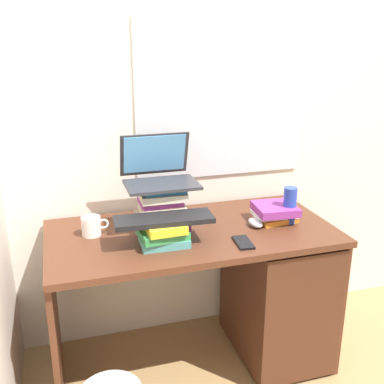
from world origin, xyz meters
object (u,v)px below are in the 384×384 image
object	(u,v)px
desk	(257,285)
keyboard	(164,219)
book_stack_side	(275,212)
water_bottle	(290,205)
laptop	(159,171)
book_stack_keyboard_riser	(164,233)
computer_mouse	(255,223)
book_stack_tall	(162,209)
mug	(92,226)
cell_phone	(243,242)

from	to	relation	value
desk	keyboard	size ratio (longest dim) A/B	3.14
desk	keyboard	bearing A→B (deg)	-169.97
book_stack_side	water_bottle	xyz separation A→B (m)	(0.06, -0.03, 0.04)
keyboard	laptop	bearing A→B (deg)	84.98
book_stack_keyboard_riser	computer_mouse	xyz separation A→B (m)	(0.46, 0.07, -0.03)
desk	book_stack_tall	bearing A→B (deg)	169.82
desk	laptop	size ratio (longest dim) A/B	4.05
laptop	mug	world-z (taller)	laptop
book_stack_tall	computer_mouse	world-z (taller)	book_stack_tall
computer_mouse	laptop	bearing A→B (deg)	159.92
water_bottle	laptop	bearing A→B (deg)	165.37
laptop	keyboard	bearing A→B (deg)	-98.27
desk	keyboard	xyz separation A→B (m)	(-0.49, -0.09, 0.45)
book_stack_keyboard_riser	water_bottle	distance (m)	0.64
desk	book_stack_keyboard_riser	size ratio (longest dim) A/B	6.13
computer_mouse	water_bottle	world-z (taller)	water_bottle
book_stack_side	laptop	size ratio (longest dim) A/B	0.66
book_stack_side	cell_phone	world-z (taller)	book_stack_side
computer_mouse	keyboard	bearing A→B (deg)	-171.32
keyboard	computer_mouse	size ratio (longest dim) A/B	4.04
book_stack_side	desk	bearing A→B (deg)	-169.76
laptop	mug	size ratio (longest dim) A/B	2.67
desk	cell_phone	xyz separation A→B (m)	(-0.16, -0.18, 0.33)
desk	book_stack_keyboard_riser	xyz separation A→B (m)	(-0.49, -0.09, 0.38)
computer_mouse	desk	bearing A→B (deg)	28.96
mug	desk	bearing A→B (deg)	-7.59
book_stack_keyboard_riser	computer_mouse	size ratio (longest dim) A/B	2.07
computer_mouse	water_bottle	size ratio (longest dim) A/B	0.59
book_stack_tall	water_bottle	world-z (taller)	book_stack_tall
book_stack_tall	book_stack_keyboard_riser	bearing A→B (deg)	-101.82
keyboard	computer_mouse	distance (m)	0.47
book_stack_tall	book_stack_keyboard_riser	distance (m)	0.18
desk	keyboard	distance (m)	0.67
mug	book_stack_side	bearing A→B (deg)	-5.81
desk	book_stack_keyboard_riser	world-z (taller)	book_stack_keyboard_riser
book_stack_tall	mug	bearing A→B (deg)	176.15
mug	water_bottle	bearing A→B (deg)	-7.46
desk	keyboard	world-z (taller)	keyboard
book_stack_keyboard_riser	water_bottle	xyz separation A→B (m)	(0.64, 0.07, 0.04)
book_stack_side	keyboard	xyz separation A→B (m)	(-0.58, -0.10, 0.07)
book_stack_side	book_stack_keyboard_riser	bearing A→B (deg)	-170.06
keyboard	water_bottle	distance (m)	0.64
water_bottle	book_stack_tall	bearing A→B (deg)	170.63
desk	computer_mouse	xyz separation A→B (m)	(-0.03, -0.02, 0.35)
keyboard	desk	bearing A→B (deg)	13.28
mug	cell_phone	distance (m)	0.68
desk	book_stack_side	size ratio (longest dim) A/B	6.17
book_stack_side	keyboard	bearing A→B (deg)	-169.94
cell_phone	book_stack_side	bearing A→B (deg)	43.46
book_stack_tall	mug	xyz separation A→B (m)	(-0.32, 0.02, -0.06)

